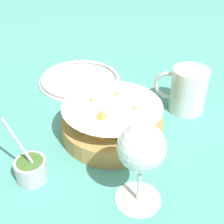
{
  "coord_description": "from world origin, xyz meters",
  "views": [
    {
      "loc": [
        -0.17,
        0.48,
        0.41
      ],
      "look_at": [
        0.02,
        0.0,
        0.06
      ],
      "focal_mm": 50.0,
      "sensor_mm": 36.0,
      "label": 1
    }
  ],
  "objects_px": {
    "wine_glass": "(141,151)",
    "side_plate": "(80,79)",
    "food_basket": "(112,122)",
    "sauce_cup": "(31,169)",
    "beer_mug": "(187,91)"
  },
  "relations": [
    {
      "from": "food_basket",
      "to": "beer_mug",
      "type": "height_order",
      "value": "beer_mug"
    },
    {
      "from": "sauce_cup",
      "to": "food_basket",
      "type": "bearing_deg",
      "value": -117.62
    },
    {
      "from": "food_basket",
      "to": "wine_glass",
      "type": "bearing_deg",
      "value": 125.43
    },
    {
      "from": "food_basket",
      "to": "side_plate",
      "type": "bearing_deg",
      "value": -47.87
    },
    {
      "from": "food_basket",
      "to": "beer_mug",
      "type": "bearing_deg",
      "value": -129.04
    },
    {
      "from": "wine_glass",
      "to": "side_plate",
      "type": "bearing_deg",
      "value": -50.67
    },
    {
      "from": "food_basket",
      "to": "sauce_cup",
      "type": "relative_size",
      "value": 1.69
    },
    {
      "from": "side_plate",
      "to": "food_basket",
      "type": "bearing_deg",
      "value": 132.13
    },
    {
      "from": "sauce_cup",
      "to": "beer_mug",
      "type": "xyz_separation_m",
      "value": [
        -0.21,
        -0.32,
        0.03
      ]
    },
    {
      "from": "wine_glass",
      "to": "side_plate",
      "type": "xyz_separation_m",
      "value": [
        0.27,
        -0.33,
        -0.1
      ]
    },
    {
      "from": "wine_glass",
      "to": "beer_mug",
      "type": "bearing_deg",
      "value": -94.25
    },
    {
      "from": "food_basket",
      "to": "sauce_cup",
      "type": "xyz_separation_m",
      "value": [
        0.09,
        0.17,
        -0.01
      ]
    },
    {
      "from": "sauce_cup",
      "to": "wine_glass",
      "type": "distance_m",
      "value": 0.21
    },
    {
      "from": "wine_glass",
      "to": "beer_mug",
      "type": "xyz_separation_m",
      "value": [
        -0.02,
        -0.3,
        -0.06
      ]
    },
    {
      "from": "side_plate",
      "to": "wine_glass",
      "type": "bearing_deg",
      "value": 129.33
    }
  ]
}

